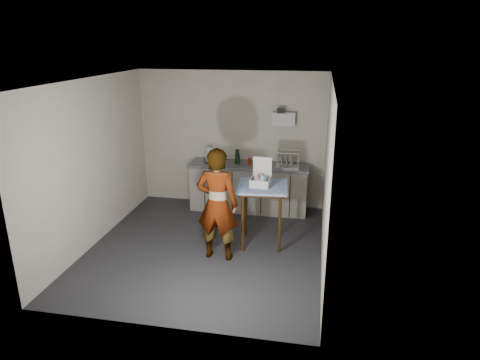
% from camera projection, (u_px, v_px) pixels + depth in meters
% --- Properties ---
extents(ground, '(4.00, 4.00, 0.00)m').
position_uv_depth(ground, '(206.00, 247.00, 6.79)').
color(ground, '#26262A').
rests_on(ground, ground).
extents(wall_back, '(3.60, 0.02, 2.60)m').
position_uv_depth(wall_back, '(231.00, 139.00, 8.23)').
color(wall_back, beige).
rests_on(wall_back, ground).
extents(wall_right, '(0.02, 4.00, 2.60)m').
position_uv_depth(wall_right, '(326.00, 176.00, 6.06)').
color(wall_right, beige).
rests_on(wall_right, ground).
extents(wall_left, '(0.02, 4.00, 2.60)m').
position_uv_depth(wall_left, '(94.00, 163.00, 6.69)').
color(wall_left, beige).
rests_on(wall_left, ground).
extents(ceiling, '(3.60, 4.00, 0.01)m').
position_uv_depth(ceiling, '(202.00, 81.00, 5.96)').
color(ceiling, white).
rests_on(ceiling, wall_back).
extents(kitchen_counter, '(2.24, 0.62, 0.91)m').
position_uv_depth(kitchen_counter, '(249.00, 188.00, 8.16)').
color(kitchen_counter, black).
rests_on(kitchen_counter, ground).
extents(wall_shelf, '(0.42, 0.18, 0.37)m').
position_uv_depth(wall_shelf, '(284.00, 119.00, 7.85)').
color(wall_shelf, white).
rests_on(wall_shelf, ground).
extents(side_table, '(0.83, 0.83, 0.99)m').
position_uv_depth(side_table, '(262.00, 193.00, 6.65)').
color(side_table, '#3E230E').
rests_on(side_table, ground).
extents(standing_man, '(0.64, 0.43, 1.70)m').
position_uv_depth(standing_man, '(217.00, 204.00, 6.23)').
color(standing_man, '#B2A593').
rests_on(standing_man, ground).
extents(soap_bottle, '(0.14, 0.14, 0.27)m').
position_uv_depth(soap_bottle, '(237.00, 157.00, 8.00)').
color(soap_bottle, black).
rests_on(soap_bottle, kitchen_counter).
extents(soda_can, '(0.07, 0.07, 0.12)m').
position_uv_depth(soda_can, '(250.00, 161.00, 7.96)').
color(soda_can, red).
rests_on(soda_can, kitchen_counter).
extents(dark_bottle, '(0.07, 0.07, 0.25)m').
position_uv_depth(dark_bottle, '(237.00, 156.00, 8.10)').
color(dark_bottle, black).
rests_on(dark_bottle, kitchen_counter).
extents(paper_towel, '(0.17, 0.17, 0.31)m').
position_uv_depth(paper_towel, '(209.00, 155.00, 8.08)').
color(paper_towel, black).
rests_on(paper_towel, kitchen_counter).
extents(dish_rack, '(0.42, 0.32, 0.30)m').
position_uv_depth(dish_rack, '(287.00, 163.00, 7.83)').
color(dish_rack, silver).
rests_on(dish_rack, kitchen_counter).
extents(bakery_box, '(0.31, 0.32, 0.42)m').
position_uv_depth(bakery_box, '(261.00, 179.00, 6.60)').
color(bakery_box, white).
rests_on(bakery_box, side_table).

